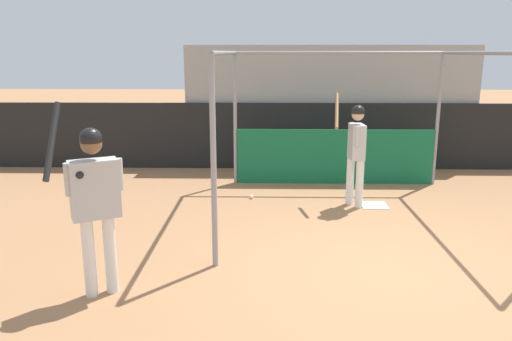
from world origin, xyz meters
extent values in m
plane|color=#A8754C|center=(0.00, 0.00, 0.00)|extent=(60.00, 60.00, 0.00)
cube|color=black|center=(0.00, 5.51, 0.73)|extent=(24.00, 0.12, 1.47)
cube|color=#9E9E99|center=(0.00, 6.77, 1.36)|extent=(6.50, 2.40, 2.72)
cube|color=#195B33|center=(-2.48, 5.97, 1.52)|extent=(0.45, 0.40, 0.10)
cube|color=#195B33|center=(-2.48, 6.15, 1.75)|extent=(0.45, 0.06, 0.40)
cube|color=#195B33|center=(-1.92, 5.97, 1.52)|extent=(0.45, 0.40, 0.10)
cube|color=#195B33|center=(-1.92, 6.15, 1.75)|extent=(0.45, 0.06, 0.40)
cube|color=#195B33|center=(-1.38, 5.97, 1.52)|extent=(0.45, 0.40, 0.10)
cube|color=#195B33|center=(-1.38, 6.15, 1.75)|extent=(0.45, 0.06, 0.40)
cube|color=#195B33|center=(-0.82, 5.97, 1.52)|extent=(0.45, 0.40, 0.10)
cube|color=#195B33|center=(-0.82, 6.15, 1.75)|extent=(0.45, 0.06, 0.40)
cube|color=#195B33|center=(-0.27, 5.97, 1.52)|extent=(0.45, 0.40, 0.10)
cube|color=#195B33|center=(-0.27, 6.15, 1.75)|extent=(0.45, 0.06, 0.40)
cube|color=#195B33|center=(0.27, 5.97, 1.52)|extent=(0.45, 0.40, 0.10)
cube|color=#195B33|center=(0.27, 6.15, 1.75)|extent=(0.45, 0.06, 0.40)
cube|color=#195B33|center=(0.83, 5.97, 1.52)|extent=(0.45, 0.40, 0.10)
cube|color=#195B33|center=(0.83, 6.15, 1.75)|extent=(0.45, 0.06, 0.40)
cube|color=#195B33|center=(1.38, 5.97, 1.52)|extent=(0.45, 0.40, 0.10)
cube|color=#195B33|center=(1.38, 6.15, 1.75)|extent=(0.45, 0.06, 0.40)
cube|color=#195B33|center=(1.93, 5.97, 1.52)|extent=(0.45, 0.40, 0.10)
cube|color=#195B33|center=(1.93, 6.15, 1.75)|extent=(0.45, 0.06, 0.40)
cube|color=#195B33|center=(2.48, 5.97, 1.52)|extent=(0.45, 0.40, 0.10)
cube|color=#195B33|center=(2.48, 6.15, 1.75)|extent=(0.45, 0.06, 0.40)
cube|color=#195B33|center=(-2.48, 6.77, 1.92)|extent=(0.45, 0.40, 0.10)
cube|color=#195B33|center=(-2.48, 6.95, 2.15)|extent=(0.45, 0.06, 0.40)
cube|color=#195B33|center=(-1.92, 6.77, 1.92)|extent=(0.45, 0.40, 0.10)
cube|color=#195B33|center=(-1.92, 6.95, 2.15)|extent=(0.45, 0.06, 0.40)
cube|color=#195B33|center=(-1.38, 6.77, 1.92)|extent=(0.45, 0.40, 0.10)
cube|color=#195B33|center=(-1.38, 6.95, 2.15)|extent=(0.45, 0.06, 0.40)
cube|color=#195B33|center=(-0.82, 6.77, 1.92)|extent=(0.45, 0.40, 0.10)
cube|color=#195B33|center=(-0.82, 6.95, 2.15)|extent=(0.45, 0.06, 0.40)
cube|color=#195B33|center=(-0.27, 6.77, 1.92)|extent=(0.45, 0.40, 0.10)
cube|color=#195B33|center=(-0.27, 6.95, 2.15)|extent=(0.45, 0.06, 0.40)
cube|color=#195B33|center=(0.27, 6.77, 1.92)|extent=(0.45, 0.40, 0.10)
cube|color=#195B33|center=(0.27, 6.95, 2.15)|extent=(0.45, 0.06, 0.40)
cube|color=#195B33|center=(0.83, 6.77, 1.92)|extent=(0.45, 0.40, 0.10)
cube|color=#195B33|center=(0.83, 6.95, 2.15)|extent=(0.45, 0.06, 0.40)
cube|color=#195B33|center=(1.38, 6.77, 1.92)|extent=(0.45, 0.40, 0.10)
cube|color=#195B33|center=(1.38, 6.95, 2.15)|extent=(0.45, 0.06, 0.40)
cube|color=#195B33|center=(1.93, 6.77, 1.92)|extent=(0.45, 0.40, 0.10)
cube|color=#195B33|center=(1.93, 6.95, 2.15)|extent=(0.45, 0.06, 0.40)
cube|color=#195B33|center=(2.48, 6.77, 1.92)|extent=(0.45, 0.40, 0.10)
cube|color=#195B33|center=(2.48, 6.95, 2.15)|extent=(0.45, 0.06, 0.40)
cube|color=#195B33|center=(-2.48, 7.57, 2.32)|extent=(0.45, 0.40, 0.10)
cube|color=#195B33|center=(-2.48, 7.75, 2.55)|extent=(0.45, 0.06, 0.40)
cube|color=#195B33|center=(-1.92, 7.57, 2.32)|extent=(0.45, 0.40, 0.10)
cube|color=#195B33|center=(-1.92, 7.75, 2.55)|extent=(0.45, 0.06, 0.40)
cube|color=#195B33|center=(-1.38, 7.57, 2.32)|extent=(0.45, 0.40, 0.10)
cube|color=#195B33|center=(-1.38, 7.75, 2.55)|extent=(0.45, 0.06, 0.40)
cube|color=#195B33|center=(-0.82, 7.57, 2.32)|extent=(0.45, 0.40, 0.10)
cube|color=#195B33|center=(-0.82, 7.75, 2.55)|extent=(0.45, 0.06, 0.40)
cube|color=#195B33|center=(-0.27, 7.57, 2.32)|extent=(0.45, 0.40, 0.10)
cube|color=#195B33|center=(-0.27, 7.75, 2.55)|extent=(0.45, 0.06, 0.40)
cube|color=#195B33|center=(0.27, 7.57, 2.32)|extent=(0.45, 0.40, 0.10)
cube|color=#195B33|center=(0.27, 7.75, 2.55)|extent=(0.45, 0.06, 0.40)
cube|color=#195B33|center=(0.83, 7.57, 2.32)|extent=(0.45, 0.40, 0.10)
cube|color=#195B33|center=(0.83, 7.75, 2.55)|extent=(0.45, 0.06, 0.40)
cube|color=#195B33|center=(1.38, 7.57, 2.32)|extent=(0.45, 0.40, 0.10)
cube|color=#195B33|center=(1.38, 7.75, 2.55)|extent=(0.45, 0.06, 0.40)
cube|color=#195B33|center=(1.93, 7.57, 2.32)|extent=(0.45, 0.40, 0.10)
cube|color=#195B33|center=(1.93, 7.75, 2.55)|extent=(0.45, 0.06, 0.40)
cube|color=#195B33|center=(2.48, 7.57, 2.32)|extent=(0.45, 0.40, 0.10)
cube|color=#195B33|center=(2.48, 7.75, 2.55)|extent=(0.45, 0.06, 0.40)
cylinder|color=gray|center=(-2.05, 0.17, 1.28)|extent=(0.07, 0.07, 2.56)
cylinder|color=gray|center=(-2.05, 4.18, 1.28)|extent=(0.07, 0.07, 2.56)
cylinder|color=gray|center=(1.90, 4.18, 1.28)|extent=(0.07, 0.07, 2.56)
cylinder|color=gray|center=(-2.05, 2.17, 2.56)|extent=(0.06, 4.02, 0.06)
cylinder|color=gray|center=(1.90, 2.17, 2.56)|extent=(0.06, 4.02, 0.06)
cylinder|color=gray|center=(-0.07, 4.18, 2.56)|extent=(3.94, 0.06, 0.06)
cube|color=#14663D|center=(-0.07, 4.16, 0.55)|extent=(3.87, 0.03, 1.09)
cube|color=white|center=(0.43, 2.67, 0.01)|extent=(0.44, 0.44, 0.02)
cylinder|color=white|center=(0.14, 2.59, 0.41)|extent=(0.14, 0.14, 0.82)
cylinder|color=white|center=(0.01, 2.76, 0.41)|extent=(0.14, 0.14, 0.82)
cube|color=#B7B7B7|center=(0.08, 2.67, 1.12)|extent=(0.24, 0.42, 0.58)
sphere|color=tan|center=(0.08, 2.67, 1.57)|extent=(0.21, 0.21, 0.21)
sphere|color=black|center=(0.08, 2.67, 1.62)|extent=(0.22, 0.22, 0.22)
cylinder|color=#B7B7B7|center=(0.05, 2.46, 1.25)|extent=(0.07, 0.07, 0.32)
cylinder|color=#B7B7B7|center=(0.02, 2.89, 1.25)|extent=(0.07, 0.07, 0.32)
cylinder|color=brown|center=(-0.24, 2.90, 1.61)|extent=(0.15, 0.75, 0.55)
sphere|color=brown|center=(0.12, 2.86, 1.36)|extent=(0.08, 0.08, 0.08)
cylinder|color=white|center=(-3.11, -0.54, 0.44)|extent=(0.18, 0.18, 0.87)
cylinder|color=white|center=(-3.31, -0.65, 0.44)|extent=(0.18, 0.18, 0.87)
cube|color=#B7B7B7|center=(-3.21, -0.59, 1.18)|extent=(0.54, 0.42, 0.62)
sphere|color=brown|center=(-3.21, -0.59, 1.66)|extent=(0.22, 0.22, 0.22)
sphere|color=black|center=(-3.21, -0.59, 1.71)|extent=(0.23, 0.23, 0.23)
cylinder|color=#B7B7B7|center=(-2.96, -0.51, 1.32)|extent=(0.09, 0.09, 0.34)
cylinder|color=#B7B7B7|center=(-3.42, -0.75, 1.32)|extent=(0.09, 0.09, 0.34)
cylinder|color=black|center=(-3.53, -0.76, 1.72)|extent=(0.09, 0.54, 0.73)
sphere|color=black|center=(-3.29, -0.75, 1.37)|extent=(0.08, 0.08, 0.08)
sphere|color=white|center=(-1.69, 3.05, 0.04)|extent=(0.07, 0.07, 0.07)
camera|label=1|loc=(-1.42, -5.55, 2.57)|focal=35.00mm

